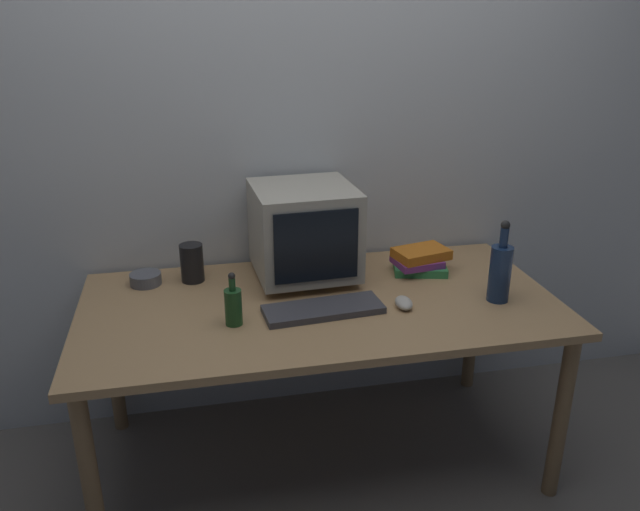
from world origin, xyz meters
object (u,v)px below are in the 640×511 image
(book_stack, at_px, (420,261))
(computer_mouse, at_px, (404,303))
(bottle_tall, at_px, (500,271))
(keyboard, at_px, (323,309))
(metal_canister, at_px, (192,263))
(cd_spindle, at_px, (146,279))
(bottle_short, at_px, (233,305))
(crt_monitor, at_px, (304,231))

(book_stack, bearing_deg, computer_mouse, -119.52)
(bottle_tall, bearing_deg, computer_mouse, 178.14)
(keyboard, distance_m, book_stack, 0.53)
(metal_canister, bearing_deg, cd_spindle, 179.29)
(keyboard, bearing_deg, cd_spindle, 143.92)
(bottle_tall, height_order, bottle_short, bottle_tall)
(crt_monitor, xyz_separation_m, bottle_tall, (0.65, -0.35, -0.08))
(keyboard, bearing_deg, bottle_short, 179.36)
(book_stack, bearing_deg, crt_monitor, 174.46)
(computer_mouse, xyz_separation_m, metal_canister, (-0.73, 0.40, 0.06))
(computer_mouse, height_order, metal_canister, metal_canister)
(crt_monitor, xyz_separation_m, computer_mouse, (0.30, -0.34, -0.17))
(keyboard, xyz_separation_m, computer_mouse, (0.29, -0.02, 0.01))
(keyboard, distance_m, cd_spindle, 0.73)
(computer_mouse, relative_size, bottle_tall, 0.33)
(computer_mouse, bearing_deg, book_stack, 64.76)
(bottle_short, bearing_deg, crt_monitor, 48.11)
(crt_monitor, xyz_separation_m, metal_canister, (-0.43, 0.06, -0.12))
(keyboard, height_order, book_stack, book_stack)
(crt_monitor, xyz_separation_m, keyboard, (0.01, -0.32, -0.18))
(crt_monitor, relative_size, bottle_tall, 1.32)
(keyboard, bearing_deg, computer_mouse, -9.05)
(bottle_tall, bearing_deg, keyboard, 177.09)
(bottle_tall, distance_m, bottle_short, 0.96)
(keyboard, height_order, computer_mouse, computer_mouse)
(bottle_short, height_order, book_stack, bottle_short)
(computer_mouse, relative_size, book_stack, 0.42)
(bottle_short, bearing_deg, book_stack, 21.03)
(computer_mouse, distance_m, metal_canister, 0.83)
(keyboard, relative_size, metal_canister, 2.80)
(crt_monitor, bearing_deg, keyboard, -88.57)
(crt_monitor, distance_m, bottle_short, 0.48)
(book_stack, bearing_deg, keyboard, -149.10)
(crt_monitor, bearing_deg, book_stack, -5.54)
(keyboard, bearing_deg, book_stack, 26.04)
(metal_canister, bearing_deg, crt_monitor, -7.38)
(crt_monitor, bearing_deg, bottle_short, -131.89)
(crt_monitor, distance_m, computer_mouse, 0.48)
(cd_spindle, relative_size, metal_canister, 0.80)
(bottle_short, relative_size, cd_spindle, 1.58)
(computer_mouse, distance_m, bottle_tall, 0.37)
(crt_monitor, xyz_separation_m, book_stack, (0.46, -0.05, -0.14))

